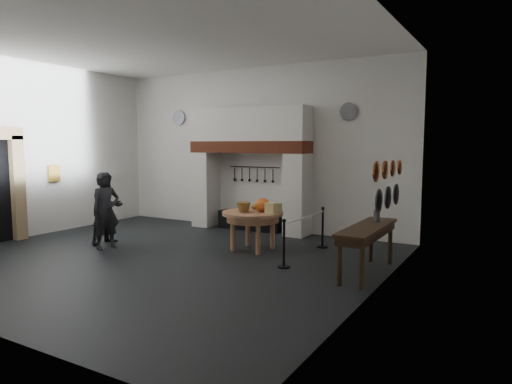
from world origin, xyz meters
The scene contains 35 objects.
floor centered at (0.00, 0.00, 0.00)m, with size 9.00×8.00×0.02m, color black.
ceiling centered at (0.00, 0.00, 4.50)m, with size 9.00×8.00×0.02m, color silver.
wall_back centered at (0.00, 4.00, 2.25)m, with size 9.00×0.02×4.50m, color silver.
wall_left centered at (-4.50, 0.00, 2.25)m, with size 0.02×8.00×4.50m, color silver.
wall_right centered at (4.50, 0.00, 2.25)m, with size 0.02×8.00×4.50m, color silver.
chimney_pier_left centered at (-1.48, 3.65, 1.07)m, with size 0.55×0.70×2.15m, color silver.
chimney_pier_right centered at (1.48, 3.65, 1.07)m, with size 0.55×0.70×2.15m, color silver.
hearth_brick_band centered at (0.00, 3.65, 2.31)m, with size 3.50×0.72×0.32m, color #9E442B.
chimney_hood centered at (0.00, 3.65, 2.92)m, with size 3.50×0.70×0.90m, color silver.
iron_range centered at (0.00, 3.72, 0.25)m, with size 1.90×0.45×0.50m, color black.
utensil_rail centered at (0.00, 3.92, 1.75)m, with size 0.02×0.02×1.60m, color black.
door_jamb_far centered at (-4.38, -0.30, 1.30)m, with size 0.22×0.30×2.60m, color tan.
wall_plaque centered at (-4.45, 0.80, 1.60)m, with size 0.05×0.34×0.44m, color gold.
work_table centered at (1.30, 1.63, 0.84)m, with size 1.38×1.38×0.07m, color tan.
pumpkin centered at (1.50, 1.73, 1.03)m, with size 0.36×0.36×0.31m, color #E55920.
cheese_block_big centered at (1.80, 1.58, 0.99)m, with size 0.22×0.22×0.24m, color #D0C57C.
cheese_block_small centered at (1.78, 1.88, 0.97)m, with size 0.18×0.18×0.20m, color #CFCF7C.
wicker_basket centered at (1.15, 1.48, 0.98)m, with size 0.32×0.32×0.22m, color olive.
bread_loaf centered at (1.20, 1.98, 0.94)m, with size 0.31×0.18×0.13m, color #9A5836.
visitor_near centered at (-1.66, 0.06, 0.88)m, with size 0.64×0.42×1.75m, color black.
visitor_far centered at (-2.06, 0.46, 0.86)m, with size 0.84×0.65×1.72m, color black.
side_table centered at (4.10, 1.02, 0.87)m, with size 0.55×2.20×0.06m, color #352013.
pewter_jug centered at (4.10, 1.62, 1.01)m, with size 0.12×0.12×0.22m, color #4F5055.
copper_pan_a centered at (4.46, 0.20, 1.95)m, with size 0.34×0.34×0.03m, color #C6662D.
copper_pan_b centered at (4.46, 0.75, 1.95)m, with size 0.32×0.32×0.03m, color #C6662D.
copper_pan_c centered at (4.46, 1.30, 1.95)m, with size 0.30×0.30×0.03m, color #C6662D.
copper_pan_d centered at (4.46, 1.85, 1.95)m, with size 0.28×0.28×0.03m, color #C6662D.
pewter_plate_left centered at (4.46, 0.40, 1.45)m, with size 0.40×0.40×0.03m, color #4C4C51.
pewter_plate_mid centered at (4.46, 1.00, 1.45)m, with size 0.40×0.40×0.03m, color #4C4C51.
pewter_plate_right centered at (4.46, 1.60, 1.45)m, with size 0.40×0.40×0.03m, color #4C4C51.
pewter_plate_back_left centered at (-2.70, 3.96, 3.20)m, with size 0.44×0.44×0.03m, color #4C4C51.
pewter_plate_back_right centered at (2.70, 3.96, 3.20)m, with size 0.44×0.44×0.03m, color #4C4C51.
barrier_post_near centered at (2.58, 0.65, 0.45)m, with size 0.05×0.05×0.90m, color black.
barrier_post_far centered at (2.58, 2.65, 0.45)m, with size 0.05×0.05×0.90m, color black.
barrier_rope centered at (2.58, 1.65, 0.85)m, with size 0.04×0.04×2.00m, color silver.
Camera 1 is at (6.45, -7.12, 2.39)m, focal length 32.00 mm.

